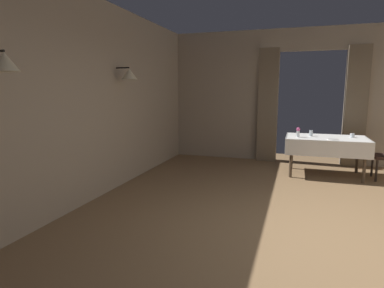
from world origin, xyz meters
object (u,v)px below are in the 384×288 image
object	(u,v)px
flower_vase_mid	(298,132)
plate_mid_b	(333,139)
glass_mid_c	(311,133)
dining_table_mid	(326,142)
glass_mid_d	(352,136)

from	to	relation	value
flower_vase_mid	plate_mid_b	distance (m)	0.63
flower_vase_mid	glass_mid_c	world-z (taller)	flower_vase_mid
flower_vase_mid	dining_table_mid	bearing A→B (deg)	17.64
plate_mid_b	glass_mid_c	size ratio (longest dim) A/B	1.74
dining_table_mid	flower_vase_mid	world-z (taller)	flower_vase_mid
dining_table_mid	glass_mid_c	bearing A→B (deg)	171.75
glass_mid_c	glass_mid_d	xyz separation A→B (m)	(0.74, 0.04, -0.02)
flower_vase_mid	glass_mid_d	bearing A→B (deg)	14.18
glass_mid_c	dining_table_mid	bearing A→B (deg)	-8.25
plate_mid_b	dining_table_mid	bearing A→B (deg)	105.20
dining_table_mid	glass_mid_c	xyz separation A→B (m)	(-0.28, 0.04, 0.15)
glass_mid_c	glass_mid_d	distance (m)	0.74
dining_table_mid	glass_mid_c	size ratio (longest dim) A/B	12.86
dining_table_mid	plate_mid_b	size ratio (longest dim) A/B	7.39
plate_mid_b	glass_mid_c	world-z (taller)	glass_mid_c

